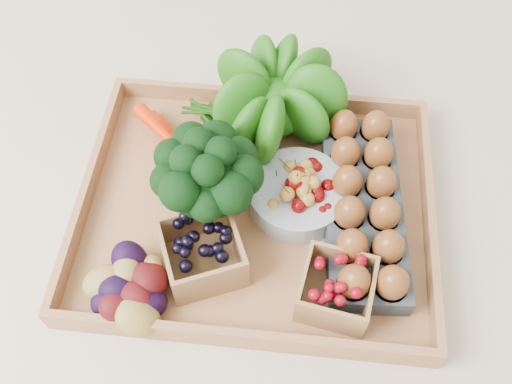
# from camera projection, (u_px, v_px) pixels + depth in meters

# --- Properties ---
(ground) EXTENTS (4.00, 4.00, 0.00)m
(ground) POSITION_uv_depth(u_px,v_px,m) (256.00, 212.00, 0.92)
(ground) COLOR beige
(ground) RESTS_ON ground
(tray) EXTENTS (0.55, 0.45, 0.01)m
(tray) POSITION_uv_depth(u_px,v_px,m) (256.00, 210.00, 0.92)
(tray) COLOR #A97247
(tray) RESTS_ON ground
(carrots) EXTENTS (0.18, 0.13, 0.04)m
(carrots) POSITION_uv_depth(u_px,v_px,m) (176.00, 149.00, 0.95)
(carrots) COLOR #F02800
(carrots) RESTS_ON tray
(lettuce) EXTENTS (0.16, 0.16, 0.16)m
(lettuce) POSITION_uv_depth(u_px,v_px,m) (275.00, 93.00, 0.94)
(lettuce) COLOR #1C4C0C
(lettuce) RESTS_ON tray
(broccoli) EXTENTS (0.16, 0.16, 0.13)m
(broccoli) POSITION_uv_depth(u_px,v_px,m) (208.00, 192.00, 0.85)
(broccoli) COLOR black
(broccoli) RESTS_ON tray
(cherry_bowl) EXTENTS (0.16, 0.16, 0.04)m
(cherry_bowl) POSITION_uv_depth(u_px,v_px,m) (297.00, 194.00, 0.90)
(cherry_bowl) COLOR #8C9EA5
(cherry_bowl) RESTS_ON tray
(egg_carton) EXTENTS (0.14, 0.34, 0.04)m
(egg_carton) POSITION_uv_depth(u_px,v_px,m) (362.00, 209.00, 0.89)
(egg_carton) COLOR #323A40
(egg_carton) RESTS_ON tray
(potatoes) EXTENTS (0.14, 0.14, 0.08)m
(potatoes) POSITION_uv_depth(u_px,v_px,m) (131.00, 283.00, 0.80)
(potatoes) COLOR #3A090B
(potatoes) RESTS_ON tray
(punnet_blackberry) EXTENTS (0.14, 0.14, 0.07)m
(punnet_blackberry) POSITION_uv_depth(u_px,v_px,m) (202.00, 253.00, 0.82)
(punnet_blackberry) COLOR black
(punnet_blackberry) RESTS_ON tray
(punnet_raspberry) EXTENTS (0.11, 0.11, 0.07)m
(punnet_raspberry) POSITION_uv_depth(u_px,v_px,m) (336.00, 289.00, 0.80)
(punnet_raspberry) COLOR maroon
(punnet_raspberry) RESTS_ON tray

